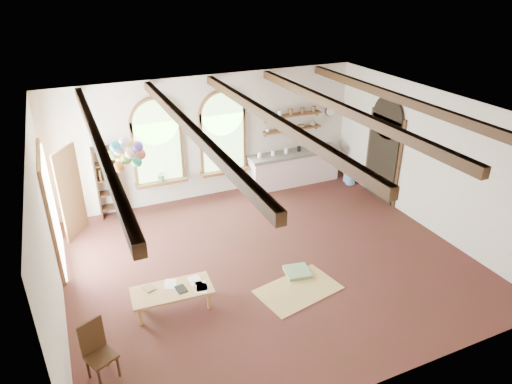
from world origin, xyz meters
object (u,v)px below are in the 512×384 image
kitchen_counter (294,168)px  coffee_table (172,292)px  balloon_cluster (128,153)px  side_chair (102,362)px

kitchen_counter → coffee_table: (-4.50, -3.83, -0.12)m
kitchen_counter → coffee_table: kitchen_counter is taller
coffee_table → kitchen_counter: bearing=40.4°
kitchen_counter → balloon_cluster: (-4.71, -1.92, 1.86)m
kitchen_counter → side_chair: size_ratio=2.75×
balloon_cluster → kitchen_counter: bearing=22.2°
balloon_cluster → side_chair: bearing=-110.9°
coffee_table → balloon_cluster: size_ratio=1.28×
kitchen_counter → coffee_table: size_ratio=1.84×
side_chair → balloon_cluster: (1.15, 3.00, 2.05)m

